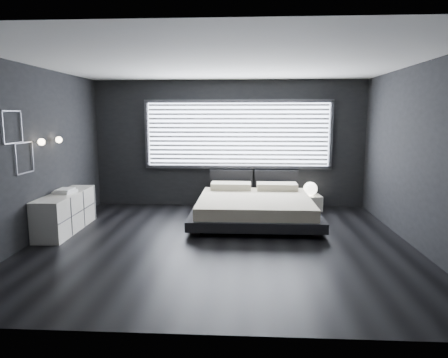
{
  "coord_description": "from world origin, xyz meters",
  "views": [
    {
      "loc": [
        0.4,
        -6.16,
        2.0
      ],
      "look_at": [
        0.0,
        0.85,
        0.9
      ],
      "focal_mm": 32.0,
      "sensor_mm": 36.0,
      "label": 1
    }
  ],
  "objects": [
    {
      "name": "headboard",
      "position": [
        0.56,
        2.64,
        0.57
      ],
      "size": [
        1.96,
        0.16,
        0.52
      ],
      "color": "black",
      "rests_on": "ground"
    },
    {
      "name": "nightstand",
      "position": [
        1.73,
        2.37,
        0.16
      ],
      "size": [
        0.58,
        0.5,
        0.32
      ],
      "primitive_type": "cube",
      "rotation": [
        0.0,
        0.0,
        0.07
      ],
      "color": "white",
      "rests_on": "ground"
    },
    {
      "name": "dresser",
      "position": [
        -2.78,
        0.53,
        0.34
      ],
      "size": [
        0.52,
        1.7,
        0.67
      ],
      "color": "white",
      "rests_on": "ground"
    },
    {
      "name": "wall_art_lower",
      "position": [
        -2.98,
        -0.3,
        1.38
      ],
      "size": [
        0.01,
        0.48,
        0.48
      ],
      "color": "#47474C",
      "rests_on": "ground"
    },
    {
      "name": "window",
      "position": [
        0.2,
        2.7,
        1.61
      ],
      "size": [
        4.14,
        0.09,
        1.52
      ],
      "color": "white",
      "rests_on": "ground"
    },
    {
      "name": "sconce_near",
      "position": [
        -2.88,
        0.05,
        1.6
      ],
      "size": [
        0.18,
        0.11,
        0.11
      ],
      "color": "silver",
      "rests_on": "ground"
    },
    {
      "name": "sconce_far",
      "position": [
        -2.88,
        0.65,
        1.6
      ],
      "size": [
        0.18,
        0.11,
        0.11
      ],
      "color": "silver",
      "rests_on": "ground"
    },
    {
      "name": "orb_lamp",
      "position": [
        1.77,
        2.34,
        0.47
      ],
      "size": [
        0.3,
        0.3,
        0.3
      ],
      "primitive_type": "sphere",
      "color": "white",
      "rests_on": "nightstand"
    },
    {
      "name": "wall_art_upper",
      "position": [
        -2.98,
        -0.55,
        1.85
      ],
      "size": [
        0.01,
        0.48,
        0.48
      ],
      "color": "#47474C",
      "rests_on": "ground"
    },
    {
      "name": "bed",
      "position": [
        0.56,
        1.39,
        0.29
      ],
      "size": [
        2.38,
        2.27,
        0.61
      ],
      "color": "black",
      "rests_on": "ground"
    },
    {
      "name": "room",
      "position": [
        0.0,
        0.0,
        1.4
      ],
      "size": [
        6.04,
        6.0,
        2.8
      ],
      "color": "black",
      "rests_on": "ground"
    },
    {
      "name": "book_stack",
      "position": [
        -2.78,
        0.55,
        0.71
      ],
      "size": [
        0.32,
        0.4,
        0.08
      ],
      "color": "white",
      "rests_on": "dresser"
    }
  ]
}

